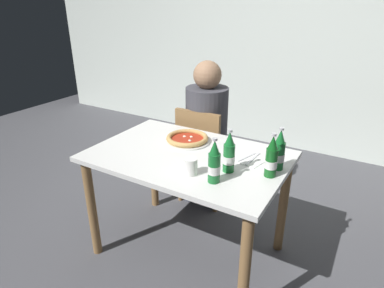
% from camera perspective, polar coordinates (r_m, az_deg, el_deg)
% --- Properties ---
extents(ground_plane, '(8.00, 8.00, 0.00)m').
position_cam_1_polar(ground_plane, '(2.44, -0.63, -17.90)').
color(ground_plane, '#4C4C51').
extents(back_wall_tiled, '(7.00, 0.10, 2.60)m').
position_cam_1_polar(back_wall_tiled, '(3.89, 17.16, 17.97)').
color(back_wall_tiled, silver).
rests_on(back_wall_tiled, ground_plane).
extents(dining_table_main, '(1.20, 0.80, 0.75)m').
position_cam_1_polar(dining_table_main, '(2.07, -0.70, -4.64)').
color(dining_table_main, silver).
rests_on(dining_table_main, ground_plane).
extents(chair_behind_table, '(0.41, 0.41, 0.85)m').
position_cam_1_polar(chair_behind_table, '(2.72, 1.99, -1.13)').
color(chair_behind_table, olive).
rests_on(chair_behind_table, ground_plane).
extents(diner_seated, '(0.34, 0.34, 1.21)m').
position_cam_1_polar(diner_seated, '(2.72, 2.50, 1.22)').
color(diner_seated, '#2D3342').
rests_on(diner_seated, ground_plane).
extents(pizza_margherita_near, '(0.30, 0.30, 0.04)m').
position_cam_1_polar(pizza_margherita_near, '(2.19, -0.84, 0.88)').
color(pizza_margherita_near, white).
rests_on(pizza_margherita_near, dining_table_main).
extents(beer_bottle_left, '(0.07, 0.07, 0.25)m').
position_cam_1_polar(beer_bottle_left, '(1.68, 3.90, -3.47)').
color(beer_bottle_left, '#196B2D').
rests_on(beer_bottle_left, dining_table_main).
extents(beer_bottle_center, '(0.07, 0.07, 0.25)m').
position_cam_1_polar(beer_bottle_center, '(1.87, 14.92, -1.35)').
color(beer_bottle_center, '#196B2D').
rests_on(beer_bottle_center, dining_table_main).
extents(beer_bottle_right, '(0.07, 0.07, 0.25)m').
position_cam_1_polar(beer_bottle_right, '(1.79, 6.47, -1.77)').
color(beer_bottle_right, '#196B2D').
rests_on(beer_bottle_right, dining_table_main).
extents(beer_bottle_extra, '(0.07, 0.07, 0.25)m').
position_cam_1_polar(beer_bottle_extra, '(1.78, 13.69, -2.48)').
color(beer_bottle_extra, '#14591E').
rests_on(beer_bottle_extra, dining_table_main).
extents(napkin_with_cutlery, '(0.21, 0.21, 0.01)m').
position_cam_1_polar(napkin_with_cutlery, '(1.99, 10.00, -2.52)').
color(napkin_with_cutlery, white).
rests_on(napkin_with_cutlery, dining_table_main).
extents(paper_cup, '(0.07, 0.07, 0.09)m').
position_cam_1_polar(paper_cup, '(1.77, -0.21, -3.93)').
color(paper_cup, white).
rests_on(paper_cup, dining_table_main).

